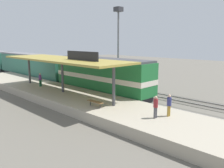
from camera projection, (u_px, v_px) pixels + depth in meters
The scene contains 12 objects.
ground_plane at pixel (105, 91), 30.90m from camera, with size 120.00×120.00×0.00m, color #666056.
track_near at pixel (94, 93), 29.49m from camera, with size 3.20×110.00×0.16m.
track_far at pixel (118, 88), 32.72m from camera, with size 3.20×110.00×0.16m.
platform at pixel (63, 96), 26.19m from camera, with size 6.00×44.00×0.90m, color #A89E89.
station_canopy at pixel (62, 60), 25.37m from camera, with size 5.20×18.00×4.70m.
platform_bench at pixel (95, 102), 20.15m from camera, with size 0.44×1.70×0.50m.
locomotive at pixel (101, 76), 28.07m from camera, with size 2.93×14.43×4.44m.
passenger_carriage_front at pixel (32, 66), 40.48m from camera, with size 2.90×20.00×4.24m.
light_mast at pixel (118, 29), 35.49m from camera, with size 1.10×1.10×11.70m.
person_waiting at pixel (169, 104), 17.54m from camera, with size 0.34×0.34×1.71m.
person_walking at pixel (156, 106), 17.09m from camera, with size 0.34×0.34×1.71m.
person_boarding at pixel (40, 79), 29.13m from camera, with size 0.34×0.34×1.71m.
Camera 1 is at (-18.89, -21.83, 6.60)m, focal length 36.87 mm.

